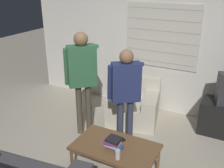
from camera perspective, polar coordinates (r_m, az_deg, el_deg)
The scene contains 9 objects.
ground_plane at distance 4.00m, azimuth -2.91°, elevation -16.42°, with size 16.00×16.00×0.00m, color #B2A893.
wall_back at distance 5.12m, azimuth 8.47°, elevation 8.30°, with size 5.20×0.08×2.55m.
armchair_beige at distance 4.91m, azimuth 4.87°, elevation -4.44°, with size 1.04×1.03×0.77m.
coffee_table at distance 3.57m, azimuth 0.74°, elevation -13.79°, with size 1.11×0.65×0.44m.
person_left_standing at distance 4.18m, azimuth -6.50°, elevation 2.83°, with size 0.52×0.87×1.74m.
person_right_standing at distance 3.88m, azimuth 2.99°, elevation -0.71°, with size 0.51×0.80×1.56m.
book_stack at distance 3.47m, azimuth 0.25°, elevation -12.64°, with size 0.25×0.20×0.15m.
soda_can at distance 3.31m, azimuth 1.25°, elevation -15.06°, with size 0.07×0.07×0.13m.
spare_remote at distance 3.62m, azimuth 2.01°, elevation -12.32°, with size 0.08×0.14×0.02m.
Camera 1 is at (1.61, -2.68, 2.51)m, focal length 42.00 mm.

